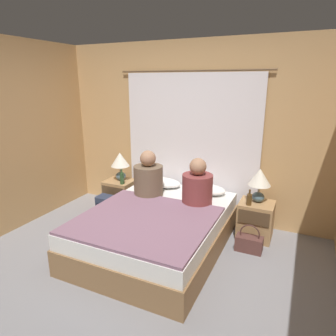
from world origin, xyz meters
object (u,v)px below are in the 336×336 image
at_px(lamp_left, 120,162).
at_px(beer_bottle_on_right_stand, 249,199).
at_px(backpack_on_floor, 109,207).
at_px(handbag_on_floor, 249,243).
at_px(person_left_in_bed, 148,178).
at_px(pillow_left, 162,182).
at_px(pillow_right, 205,189).
at_px(beer_bottle_on_left_stand, 122,178).
at_px(nightstand_left, 120,195).
at_px(lamp_right, 260,180).
at_px(bed, 158,229).
at_px(nightstand_right, 256,220).
at_px(person_right_in_bed, 197,186).

bearing_deg(lamp_left, beer_bottle_on_right_stand, -4.42).
bearing_deg(beer_bottle_on_right_stand, backpack_on_floor, -172.38).
bearing_deg(beer_bottle_on_right_stand, handbag_on_floor, -72.83).
relative_size(lamp_left, person_left_in_bed, 0.71).
height_order(pillow_left, pillow_right, same).
bearing_deg(handbag_on_floor, person_left_in_bed, 178.71).
distance_m(lamp_left, beer_bottle_on_left_stand, 0.28).
distance_m(lamp_left, person_left_in_bed, 0.79).
relative_size(nightstand_left, lamp_right, 1.10).
relative_size(bed, beer_bottle_on_right_stand, 9.94).
distance_m(pillow_left, person_left_in_bed, 0.43).
xyz_separation_m(nightstand_right, person_left_in_bed, (-1.37, -0.34, 0.48)).
xyz_separation_m(nightstand_left, nightstand_right, (2.07, 0.00, 0.00)).
height_order(nightstand_right, beer_bottle_on_left_stand, beer_bottle_on_left_stand).
bearing_deg(backpack_on_floor, pillow_left, 32.76).
relative_size(bed, nightstand_right, 4.16).
bearing_deg(person_right_in_bed, pillow_left, 150.29).
xyz_separation_m(lamp_left, handbag_on_floor, (2.06, -0.41, -0.66)).
bearing_deg(person_right_in_bed, nightstand_left, 166.36).
xyz_separation_m(bed, handbag_on_floor, (1.03, 0.38, -0.13)).
height_order(pillow_right, beer_bottle_on_left_stand, beer_bottle_on_left_stand).
distance_m(nightstand_left, lamp_left, 0.53).
bearing_deg(nightstand_left, person_left_in_bed, -25.78).
xyz_separation_m(nightstand_right, person_right_in_bed, (-0.68, -0.34, 0.47)).
bearing_deg(beer_bottle_on_left_stand, person_left_in_bed, -21.46).
relative_size(lamp_right, beer_bottle_on_left_stand, 1.89).
height_order(pillow_right, backpack_on_floor, pillow_right).
height_order(person_left_in_bed, person_right_in_bed, person_left_in_bed).
height_order(nightstand_left, pillow_left, pillow_left).
xyz_separation_m(pillow_right, beer_bottle_on_left_stand, (-1.24, -0.16, 0.03)).
xyz_separation_m(beer_bottle_on_left_stand, backpack_on_floor, (-0.08, -0.26, -0.37)).
bearing_deg(person_right_in_bed, handbag_on_floor, -2.60).
relative_size(nightstand_left, lamp_left, 1.10).
relative_size(person_right_in_bed, beer_bottle_on_right_stand, 2.92).
bearing_deg(handbag_on_floor, person_right_in_bed, 177.40).
bearing_deg(pillow_right, lamp_left, -179.58).
bearing_deg(beer_bottle_on_right_stand, person_right_in_bed, -159.48).
bearing_deg(lamp_right, beer_bottle_on_left_stand, -175.48).
xyz_separation_m(pillow_right, handbag_on_floor, (0.70, -0.42, -0.43)).
height_order(nightstand_left, lamp_right, lamp_right).
bearing_deg(backpack_on_floor, person_right_in_bed, 1.49).
distance_m(nightstand_right, lamp_left, 2.13).
xyz_separation_m(lamp_left, pillow_right, (1.36, 0.01, -0.23)).
xyz_separation_m(lamp_left, beer_bottle_on_left_stand, (0.12, -0.15, -0.20)).
bearing_deg(person_left_in_bed, pillow_right, 30.18).
distance_m(nightstand_right, beer_bottle_on_right_stand, 0.34).
bearing_deg(nightstand_right, person_right_in_bed, -153.80).
bearing_deg(nightstand_right, backpack_on_floor, -169.60).
bearing_deg(nightstand_right, nightstand_left, 180.00).
bearing_deg(beer_bottle_on_right_stand, bed, -146.43).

